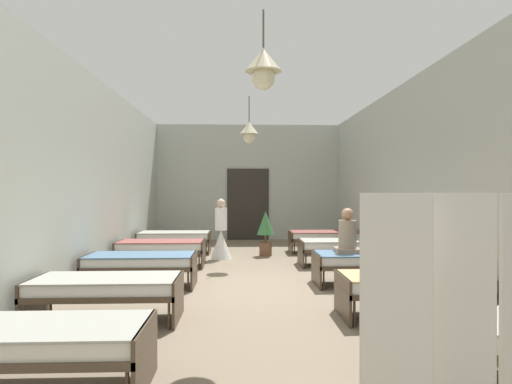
# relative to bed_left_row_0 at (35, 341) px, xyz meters

# --- Properties ---
(ground_plane) EXTENTS (6.73, 14.02, 0.10)m
(ground_plane) POSITION_rel_bed_left_row_0_xyz_m (2.02, 3.80, -0.49)
(ground_plane) COLOR #7A6B56
(room_shell) EXTENTS (6.53, 13.62, 3.89)m
(room_shell) POSITION_rel_bed_left_row_0_xyz_m (2.02, 5.17, 1.51)
(room_shell) COLOR #B2B7AD
(room_shell) RESTS_ON ground
(bed_left_row_0) EXTENTS (1.90, 0.84, 0.57)m
(bed_left_row_0) POSITION_rel_bed_left_row_0_xyz_m (0.00, 0.00, 0.00)
(bed_left_row_0) COLOR #473828
(bed_left_row_0) RESTS_ON ground
(bed_right_row_0) EXTENTS (1.90, 0.84, 0.57)m
(bed_right_row_0) POSITION_rel_bed_left_row_0_xyz_m (4.03, 0.00, 0.00)
(bed_right_row_0) COLOR #473828
(bed_right_row_0) RESTS_ON ground
(bed_left_row_1) EXTENTS (1.90, 0.84, 0.57)m
(bed_left_row_1) POSITION_rel_bed_left_row_0_xyz_m (0.00, 1.90, 0.00)
(bed_left_row_1) COLOR #473828
(bed_left_row_1) RESTS_ON ground
(bed_right_row_1) EXTENTS (1.90, 0.84, 0.57)m
(bed_right_row_1) POSITION_rel_bed_left_row_0_xyz_m (4.03, 1.90, 0.00)
(bed_right_row_1) COLOR #473828
(bed_right_row_1) RESTS_ON ground
(bed_left_row_2) EXTENTS (1.90, 0.84, 0.57)m
(bed_left_row_2) POSITION_rel_bed_left_row_0_xyz_m (0.00, 3.80, 0.00)
(bed_left_row_2) COLOR #473828
(bed_left_row_2) RESTS_ON ground
(bed_right_row_2) EXTENTS (1.90, 0.84, 0.57)m
(bed_right_row_2) POSITION_rel_bed_left_row_0_xyz_m (4.03, 3.80, 0.00)
(bed_right_row_2) COLOR #473828
(bed_right_row_2) RESTS_ON ground
(bed_left_row_3) EXTENTS (1.90, 0.84, 0.57)m
(bed_left_row_3) POSITION_rel_bed_left_row_0_xyz_m (0.00, 5.70, 0.00)
(bed_left_row_3) COLOR #473828
(bed_left_row_3) RESTS_ON ground
(bed_right_row_3) EXTENTS (1.90, 0.84, 0.57)m
(bed_right_row_3) POSITION_rel_bed_left_row_0_xyz_m (4.03, 5.70, 0.00)
(bed_right_row_3) COLOR #473828
(bed_right_row_3) RESTS_ON ground
(bed_left_row_4) EXTENTS (1.90, 0.84, 0.57)m
(bed_left_row_4) POSITION_rel_bed_left_row_0_xyz_m (0.00, 7.60, 0.00)
(bed_left_row_4) COLOR #473828
(bed_left_row_4) RESTS_ON ground
(bed_right_row_4) EXTENTS (1.90, 0.84, 0.57)m
(bed_right_row_4) POSITION_rel_bed_left_row_0_xyz_m (4.03, 7.60, 0.00)
(bed_right_row_4) COLOR #473828
(bed_right_row_4) RESTS_ON ground
(nurse_near_aisle) EXTENTS (0.52, 0.52, 1.49)m
(nurse_near_aisle) POSITION_rel_bed_left_row_0_xyz_m (1.28, 6.74, 0.09)
(nurse_near_aisle) COLOR white
(nurse_near_aisle) RESTS_ON ground
(patient_seated_primary) EXTENTS (0.44, 0.44, 0.80)m
(patient_seated_primary) POSITION_rel_bed_left_row_0_xyz_m (3.68, 3.87, 0.43)
(patient_seated_primary) COLOR gray
(patient_seated_primary) RESTS_ON bed_right_row_2
(potted_plant) EXTENTS (0.45, 0.45, 1.15)m
(potted_plant) POSITION_rel_bed_left_row_0_xyz_m (2.40, 7.11, 0.26)
(potted_plant) COLOR brown
(potted_plant) RESTS_ON ground
(privacy_screen) EXTENTS (1.24, 0.23, 1.70)m
(privacy_screen) POSITION_rel_bed_left_row_0_xyz_m (3.08, -1.13, 0.41)
(privacy_screen) COLOR silver
(privacy_screen) RESTS_ON ground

